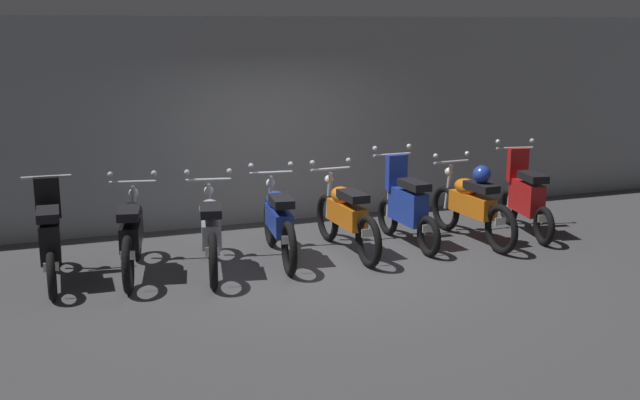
{
  "coord_description": "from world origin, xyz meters",
  "views": [
    {
      "loc": [
        -3.26,
        -8.59,
        2.9
      ],
      "look_at": [
        0.06,
        0.37,
        0.75
      ],
      "focal_mm": 43.97,
      "sensor_mm": 36.0,
      "label": 1
    }
  ],
  "objects_px": {
    "motorbike_slot_3": "(279,221)",
    "motorbike_slot_4": "(346,216)",
    "motorbike_slot_1": "(132,234)",
    "motorbike_slot_5": "(406,206)",
    "motorbike_slot_6": "(472,203)",
    "motorbike_slot_7": "(525,197)",
    "motorbike_slot_2": "(211,231)",
    "motorbike_slot_0": "(50,239)"
  },
  "relations": [
    {
      "from": "motorbike_slot_1",
      "to": "motorbike_slot_2",
      "type": "distance_m",
      "value": 0.92
    },
    {
      "from": "motorbike_slot_6",
      "to": "motorbike_slot_7",
      "type": "distance_m",
      "value": 0.91
    },
    {
      "from": "motorbike_slot_0",
      "to": "motorbike_slot_6",
      "type": "relative_size",
      "value": 0.86
    },
    {
      "from": "motorbike_slot_1",
      "to": "motorbike_slot_2",
      "type": "bearing_deg",
      "value": -11.59
    },
    {
      "from": "motorbike_slot_6",
      "to": "motorbike_slot_7",
      "type": "height_order",
      "value": "motorbike_slot_7"
    },
    {
      "from": "motorbike_slot_2",
      "to": "motorbike_slot_7",
      "type": "xyz_separation_m",
      "value": [
        4.52,
        0.15,
        0.04
      ]
    },
    {
      "from": "motorbike_slot_3",
      "to": "motorbike_slot_6",
      "type": "distance_m",
      "value": 2.71
    },
    {
      "from": "motorbike_slot_6",
      "to": "motorbike_slot_7",
      "type": "relative_size",
      "value": 1.17
    },
    {
      "from": "motorbike_slot_0",
      "to": "motorbike_slot_2",
      "type": "bearing_deg",
      "value": -6.01
    },
    {
      "from": "motorbike_slot_6",
      "to": "motorbike_slot_3",
      "type": "bearing_deg",
      "value": 177.49
    },
    {
      "from": "motorbike_slot_4",
      "to": "motorbike_slot_6",
      "type": "bearing_deg",
      "value": -2.82
    },
    {
      "from": "motorbike_slot_7",
      "to": "motorbike_slot_0",
      "type": "bearing_deg",
      "value": 179.61
    },
    {
      "from": "motorbike_slot_3",
      "to": "motorbike_slot_2",
      "type": "bearing_deg",
      "value": -168.69
    },
    {
      "from": "motorbike_slot_0",
      "to": "motorbike_slot_6",
      "type": "distance_m",
      "value": 5.42
    },
    {
      "from": "motorbike_slot_1",
      "to": "motorbike_slot_3",
      "type": "height_order",
      "value": "same"
    },
    {
      "from": "motorbike_slot_3",
      "to": "motorbike_slot_5",
      "type": "relative_size",
      "value": 1.16
    },
    {
      "from": "motorbike_slot_2",
      "to": "motorbike_slot_6",
      "type": "xyz_separation_m",
      "value": [
        3.61,
        0.06,
        0.04
      ]
    },
    {
      "from": "motorbike_slot_2",
      "to": "motorbike_slot_5",
      "type": "bearing_deg",
      "value": 4.96
    },
    {
      "from": "motorbike_slot_3",
      "to": "motorbike_slot_4",
      "type": "xyz_separation_m",
      "value": [
        0.9,
        -0.03,
        0.0
      ]
    },
    {
      "from": "motorbike_slot_1",
      "to": "motorbike_slot_4",
      "type": "xyz_separation_m",
      "value": [
        2.7,
        -0.03,
        0.0
      ]
    },
    {
      "from": "motorbike_slot_4",
      "to": "motorbike_slot_6",
      "type": "distance_m",
      "value": 1.81
    },
    {
      "from": "motorbike_slot_0",
      "to": "motorbike_slot_6",
      "type": "height_order",
      "value": "motorbike_slot_0"
    },
    {
      "from": "motorbike_slot_5",
      "to": "motorbike_slot_6",
      "type": "height_order",
      "value": "motorbike_slot_5"
    },
    {
      "from": "motorbike_slot_3",
      "to": "motorbike_slot_6",
      "type": "height_order",
      "value": "same"
    },
    {
      "from": "motorbike_slot_2",
      "to": "motorbike_slot_7",
      "type": "height_order",
      "value": "motorbike_slot_7"
    },
    {
      "from": "motorbike_slot_2",
      "to": "motorbike_slot_6",
      "type": "distance_m",
      "value": 3.61
    },
    {
      "from": "motorbike_slot_1",
      "to": "motorbike_slot_5",
      "type": "height_order",
      "value": "motorbike_slot_5"
    },
    {
      "from": "motorbike_slot_0",
      "to": "motorbike_slot_2",
      "type": "xyz_separation_m",
      "value": [
        1.81,
        -0.19,
        -0.03
      ]
    },
    {
      "from": "motorbike_slot_2",
      "to": "motorbike_slot_3",
      "type": "height_order",
      "value": "same"
    },
    {
      "from": "motorbike_slot_5",
      "to": "motorbike_slot_6",
      "type": "xyz_separation_m",
      "value": [
        0.9,
        -0.17,
        0.0
      ]
    },
    {
      "from": "motorbike_slot_4",
      "to": "motorbike_slot_5",
      "type": "height_order",
      "value": "motorbike_slot_5"
    },
    {
      "from": "motorbike_slot_3",
      "to": "motorbike_slot_5",
      "type": "xyz_separation_m",
      "value": [
        1.8,
        0.05,
        0.04
      ]
    },
    {
      "from": "motorbike_slot_5",
      "to": "motorbike_slot_7",
      "type": "relative_size",
      "value": 1.01
    },
    {
      "from": "motorbike_slot_3",
      "to": "motorbike_slot_6",
      "type": "xyz_separation_m",
      "value": [
        2.7,
        -0.12,
        0.04
      ]
    },
    {
      "from": "motorbike_slot_4",
      "to": "motorbike_slot_0",
      "type": "bearing_deg",
      "value": 179.37
    },
    {
      "from": "motorbike_slot_4",
      "to": "motorbike_slot_6",
      "type": "height_order",
      "value": "same"
    },
    {
      "from": "motorbike_slot_3",
      "to": "motorbike_slot_4",
      "type": "distance_m",
      "value": 0.9
    },
    {
      "from": "motorbike_slot_7",
      "to": "motorbike_slot_4",
      "type": "bearing_deg",
      "value": 179.94
    },
    {
      "from": "motorbike_slot_4",
      "to": "motorbike_slot_7",
      "type": "height_order",
      "value": "motorbike_slot_7"
    },
    {
      "from": "motorbike_slot_2",
      "to": "motorbike_slot_3",
      "type": "distance_m",
      "value": 0.92
    },
    {
      "from": "motorbike_slot_1",
      "to": "motorbike_slot_2",
      "type": "relative_size",
      "value": 1.0
    },
    {
      "from": "motorbike_slot_1",
      "to": "motorbike_slot_6",
      "type": "xyz_separation_m",
      "value": [
        4.51,
        -0.12,
        0.04
      ]
    }
  ]
}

